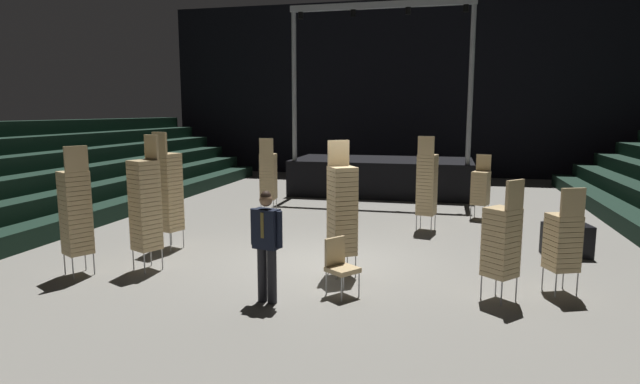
{
  "coord_description": "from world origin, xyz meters",
  "views": [
    {
      "loc": [
        2.24,
        -9.84,
        2.99
      ],
      "look_at": [
        -0.17,
        0.18,
        1.4
      ],
      "focal_mm": 29.38,
      "sensor_mm": 36.0,
      "label": 1
    }
  ],
  "objects_px": {
    "man_with_tie": "(266,240)",
    "stage_riser": "(382,174)",
    "chair_stack_rear_centre": "(145,204)",
    "chair_stack_rear_right": "(481,187)",
    "equipment_road_case": "(567,240)",
    "chair_stack_front_right": "(268,175)",
    "chair_stack_mid_centre": "(427,184)",
    "chair_stack_front_left": "(563,240)",
    "loose_chair_near_man": "(340,263)",
    "chair_stack_mid_right": "(76,211)",
    "chair_stack_rear_left": "(502,240)",
    "chair_stack_aisle_left": "(342,209)",
    "chair_stack_mid_left": "(169,191)"
  },
  "relations": [
    {
      "from": "chair_stack_mid_centre",
      "to": "chair_stack_aisle_left",
      "type": "xyz_separation_m",
      "value": [
        -1.36,
        -4.14,
        0.04
      ]
    },
    {
      "from": "chair_stack_front_left",
      "to": "loose_chair_near_man",
      "type": "relative_size",
      "value": 1.9
    },
    {
      "from": "chair_stack_front_left",
      "to": "chair_stack_rear_left",
      "type": "relative_size",
      "value": 0.91
    },
    {
      "from": "chair_stack_mid_right",
      "to": "chair_stack_rear_left",
      "type": "relative_size",
      "value": 1.22
    },
    {
      "from": "chair_stack_front_left",
      "to": "chair_stack_aisle_left",
      "type": "height_order",
      "value": "chair_stack_aisle_left"
    },
    {
      "from": "chair_stack_rear_right",
      "to": "chair_stack_front_right",
      "type": "bearing_deg",
      "value": 23.63
    },
    {
      "from": "equipment_road_case",
      "to": "stage_riser",
      "type": "bearing_deg",
      "value": 122.4
    },
    {
      "from": "chair_stack_rear_centre",
      "to": "chair_stack_aisle_left",
      "type": "relative_size",
      "value": 1.03
    },
    {
      "from": "man_with_tie",
      "to": "chair_stack_front_left",
      "type": "bearing_deg",
      "value": -148.35
    },
    {
      "from": "man_with_tie",
      "to": "stage_riser",
      "type": "bearing_deg",
      "value": -78.91
    },
    {
      "from": "chair_stack_front_left",
      "to": "chair_stack_aisle_left",
      "type": "relative_size",
      "value": 0.73
    },
    {
      "from": "chair_stack_rear_centre",
      "to": "chair_stack_rear_right",
      "type": "bearing_deg",
      "value": -108.37
    },
    {
      "from": "chair_stack_mid_centre",
      "to": "chair_stack_rear_centre",
      "type": "relative_size",
      "value": 0.93
    },
    {
      "from": "chair_stack_rear_right",
      "to": "equipment_road_case",
      "type": "distance_m",
      "value": 3.94
    },
    {
      "from": "man_with_tie",
      "to": "chair_stack_aisle_left",
      "type": "distance_m",
      "value": 1.87
    },
    {
      "from": "stage_riser",
      "to": "chair_stack_aisle_left",
      "type": "distance_m",
      "value": 9.92
    },
    {
      "from": "chair_stack_rear_left",
      "to": "chair_stack_rear_centre",
      "type": "bearing_deg",
      "value": 129.62
    },
    {
      "from": "stage_riser",
      "to": "chair_stack_rear_centre",
      "type": "height_order",
      "value": "stage_riser"
    },
    {
      "from": "chair_stack_rear_centre",
      "to": "chair_stack_mid_centre",
      "type": "bearing_deg",
      "value": -110.7
    },
    {
      "from": "chair_stack_rear_right",
      "to": "equipment_road_case",
      "type": "xyz_separation_m",
      "value": [
        1.54,
        -3.58,
        -0.57
      ]
    },
    {
      "from": "chair_stack_rear_left",
      "to": "man_with_tie",
      "type": "bearing_deg",
      "value": 145.78
    },
    {
      "from": "chair_stack_front_left",
      "to": "chair_stack_rear_centre",
      "type": "bearing_deg",
      "value": 161.16
    },
    {
      "from": "chair_stack_mid_centre",
      "to": "loose_chair_near_man",
      "type": "height_order",
      "value": "chair_stack_mid_centre"
    },
    {
      "from": "chair_stack_mid_left",
      "to": "chair_stack_mid_centre",
      "type": "xyz_separation_m",
      "value": [
        5.4,
        3.13,
        -0.08
      ]
    },
    {
      "from": "chair_stack_rear_centre",
      "to": "loose_chair_near_man",
      "type": "distance_m",
      "value": 3.93
    },
    {
      "from": "chair_stack_rear_centre",
      "to": "chair_stack_rear_left",
      "type": "bearing_deg",
      "value": -155.14
    },
    {
      "from": "man_with_tie",
      "to": "loose_chair_near_man",
      "type": "distance_m",
      "value": 1.3
    },
    {
      "from": "chair_stack_mid_centre",
      "to": "chair_stack_front_left",
      "type": "bearing_deg",
      "value": -48.07
    },
    {
      "from": "chair_stack_aisle_left",
      "to": "loose_chair_near_man",
      "type": "xyz_separation_m",
      "value": [
        0.17,
        -1.02,
        -0.7
      ]
    },
    {
      "from": "chair_stack_mid_left",
      "to": "chair_stack_mid_right",
      "type": "height_order",
      "value": "chair_stack_mid_left"
    },
    {
      "from": "chair_stack_rear_left",
      "to": "equipment_road_case",
      "type": "relative_size",
      "value": 2.18
    },
    {
      "from": "chair_stack_mid_right",
      "to": "equipment_road_case",
      "type": "distance_m",
      "value": 9.72
    },
    {
      "from": "chair_stack_rear_left",
      "to": "chair_stack_rear_centre",
      "type": "relative_size",
      "value": 0.77
    },
    {
      "from": "chair_stack_front_right",
      "to": "chair_stack_mid_centre",
      "type": "bearing_deg",
      "value": -20.67
    },
    {
      "from": "stage_riser",
      "to": "chair_stack_front_left",
      "type": "distance_m",
      "value": 10.83
    },
    {
      "from": "chair_stack_mid_centre",
      "to": "loose_chair_near_man",
      "type": "bearing_deg",
      "value": -90.03
    },
    {
      "from": "chair_stack_mid_left",
      "to": "chair_stack_rear_right",
      "type": "bearing_deg",
      "value": 53.87
    },
    {
      "from": "chair_stack_mid_right",
      "to": "chair_stack_rear_left",
      "type": "distance_m",
      "value": 7.43
    },
    {
      "from": "chair_stack_rear_left",
      "to": "equipment_road_case",
      "type": "bearing_deg",
      "value": 13.4
    },
    {
      "from": "man_with_tie",
      "to": "equipment_road_case",
      "type": "bearing_deg",
      "value": -129.0
    },
    {
      "from": "chair_stack_mid_centre",
      "to": "equipment_road_case",
      "type": "bearing_deg",
      "value": -17.69
    },
    {
      "from": "chair_stack_aisle_left",
      "to": "equipment_road_case",
      "type": "bearing_deg",
      "value": 175.44
    },
    {
      "from": "chair_stack_rear_centre",
      "to": "man_with_tie",
      "type": "bearing_deg",
      "value": -175.29
    },
    {
      "from": "stage_riser",
      "to": "chair_stack_rear_left",
      "type": "bearing_deg",
      "value": -73.45
    },
    {
      "from": "chair_stack_front_right",
      "to": "chair_stack_mid_left",
      "type": "distance_m",
      "value": 4.51
    },
    {
      "from": "stage_riser",
      "to": "man_with_tie",
      "type": "distance_m",
      "value": 11.54
    },
    {
      "from": "man_with_tie",
      "to": "equipment_road_case",
      "type": "relative_size",
      "value": 1.98
    },
    {
      "from": "chair_stack_front_right",
      "to": "chair_stack_mid_left",
      "type": "xyz_separation_m",
      "value": [
        -0.75,
        -4.44,
        0.17
      ]
    },
    {
      "from": "chair_stack_mid_left",
      "to": "chair_stack_rear_right",
      "type": "height_order",
      "value": "chair_stack_mid_left"
    },
    {
      "from": "stage_riser",
      "to": "chair_stack_rear_left",
      "type": "relative_size",
      "value": 3.31
    }
  ]
}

